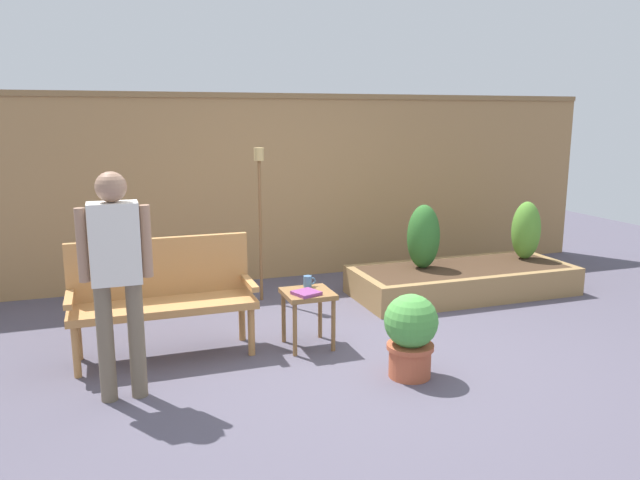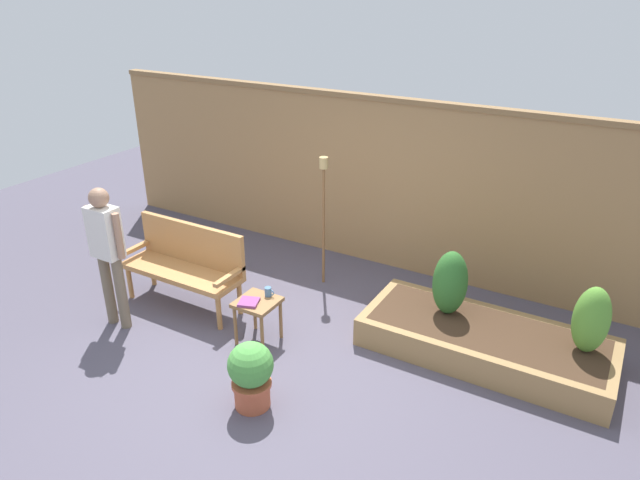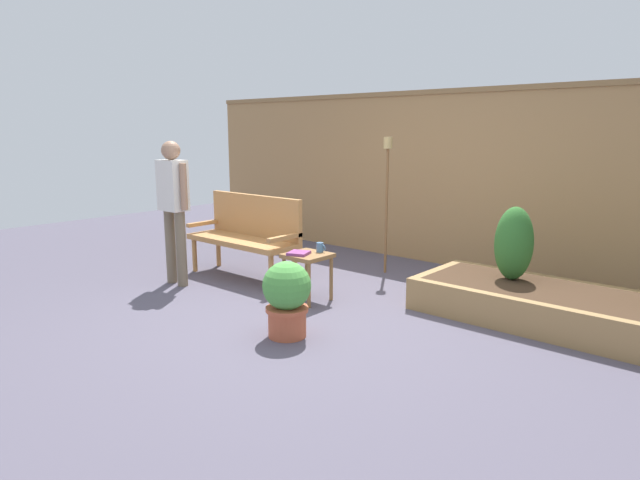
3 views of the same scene
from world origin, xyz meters
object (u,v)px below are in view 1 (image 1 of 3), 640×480
object	(u,v)px
potted_boxwood	(411,332)
cup_on_table	(308,281)
side_table	(308,301)
person_by_bench	(116,266)
tiki_torch	(260,196)
shrub_near_bench	(423,237)
shrub_far_corner	(526,230)
book_on_table	(306,293)
garden_bench	(162,289)

from	to	relation	value
potted_boxwood	cup_on_table	bearing A→B (deg)	116.47
side_table	person_by_bench	xyz separation A→B (m)	(-1.49, -0.50, 0.54)
potted_boxwood	tiki_torch	size ratio (longest dim) A/B	0.40
cup_on_table	shrub_near_bench	xyz separation A→B (m)	(1.59, 0.90, 0.12)
shrub_near_bench	shrub_far_corner	size ratio (longest dim) A/B	1.04
cup_on_table	shrub_near_bench	distance (m)	1.83
shrub_far_corner	person_by_bench	world-z (taller)	person_by_bench
cup_on_table	side_table	bearing A→B (deg)	-108.38
potted_boxwood	person_by_bench	size ratio (longest dim) A/B	0.40
shrub_near_bench	shrub_far_corner	world-z (taller)	shrub_near_bench
shrub_far_corner	cup_on_table	bearing A→B (deg)	-162.83
tiki_torch	person_by_bench	size ratio (longest dim) A/B	1.02
cup_on_table	person_by_bench	size ratio (longest dim) A/B	0.07
shrub_far_corner	tiki_torch	distance (m)	3.06
shrub_near_bench	shrub_far_corner	bearing A→B (deg)	-0.00
shrub_near_bench	person_by_bench	size ratio (longest dim) A/B	0.44
book_on_table	shrub_near_bench	world-z (taller)	shrub_near_bench
garden_bench	shrub_near_bench	size ratio (longest dim) A/B	2.10
garden_bench	person_by_bench	bearing A→B (deg)	-114.64
shrub_far_corner	shrub_near_bench	bearing A→B (deg)	180.00
person_by_bench	shrub_near_bench	bearing A→B (deg)	26.08
side_table	shrub_near_bench	size ratio (longest dim) A/B	0.70
book_on_table	side_table	bearing A→B (deg)	44.09
cup_on_table	book_on_table	distance (m)	0.24
shrub_far_corner	person_by_bench	size ratio (longest dim) A/B	0.42
side_table	shrub_far_corner	size ratio (longest dim) A/B	0.73
garden_bench	tiki_torch	bearing A→B (deg)	46.83
side_table	garden_bench	bearing A→B (deg)	167.87
shrub_near_bench	person_by_bench	bearing A→B (deg)	-153.92
tiki_torch	book_on_table	bearing A→B (deg)	-89.71
shrub_near_bench	tiki_torch	size ratio (longest dim) A/B	0.43
potted_boxwood	tiki_torch	bearing A→B (deg)	104.28
shrub_near_bench	person_by_bench	distance (m)	3.50
shrub_near_bench	tiki_torch	world-z (taller)	tiki_torch
tiki_torch	shrub_near_bench	bearing A→B (deg)	-13.03
cup_on_table	shrub_near_bench	size ratio (longest dim) A/B	0.16
shrub_far_corner	potted_boxwood	bearing A→B (deg)	-142.50
side_table	person_by_bench	size ratio (longest dim) A/B	0.31
shrub_near_bench	side_table	bearing A→B (deg)	-147.74
book_on_table	potted_boxwood	bearing A→B (deg)	-72.69
book_on_table	potted_boxwood	size ratio (longest dim) A/B	0.30
side_table	shrub_near_bench	bearing A→B (deg)	32.26
potted_boxwood	person_by_bench	distance (m)	2.13
side_table	book_on_table	world-z (taller)	book_on_table
book_on_table	tiki_torch	bearing A→B (deg)	70.38
cup_on_table	potted_boxwood	world-z (taller)	potted_boxwood
cup_on_table	book_on_table	world-z (taller)	cup_on_table
potted_boxwood	shrub_far_corner	distance (m)	3.07
cup_on_table	tiki_torch	size ratio (longest dim) A/B	0.07
book_on_table	person_by_bench	xyz separation A→B (m)	(-1.45, -0.42, 0.44)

